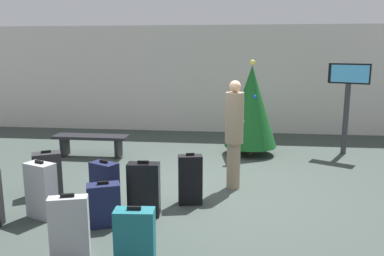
{
  "coord_description": "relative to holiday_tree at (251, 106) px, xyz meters",
  "views": [
    {
      "loc": [
        0.51,
        -6.3,
        2.31
      ],
      "look_at": [
        -0.32,
        0.77,
        0.9
      ],
      "focal_mm": 36.46,
      "sensor_mm": 36.0,
      "label": 1
    }
  ],
  "objects": [
    {
      "name": "suitcase_1",
      "position": [
        -1.6,
        -3.57,
        -0.72
      ],
      "size": [
        0.46,
        0.25,
        0.81
      ],
      "color": "black",
      "rests_on": "ground_plane"
    },
    {
      "name": "ground_plane",
      "position": [
        -0.82,
        -2.4,
        -1.1
      ],
      "size": [
        16.0,
        16.0,
        0.0
      ],
      "primitive_type": "plane",
      "color": "#38423D"
    },
    {
      "name": "waiting_bench",
      "position": [
        -3.51,
        -0.62,
        -0.74
      ],
      "size": [
        1.65,
        0.44,
        0.48
      ],
      "color": "black",
      "rests_on": "ground_plane"
    },
    {
      "name": "suitcase_3",
      "position": [
        -1.39,
        -4.83,
        -0.79
      ],
      "size": [
        0.45,
        0.26,
        0.66
      ],
      "color": "#19606B",
      "rests_on": "ground_plane"
    },
    {
      "name": "suitcase_0",
      "position": [
        -2.05,
        -3.97,
        -0.81
      ],
      "size": [
        0.49,
        0.38,
        0.62
      ],
      "color": "#141938",
      "rests_on": "ground_plane"
    },
    {
      "name": "suitcase_8",
      "position": [
        -2.15,
        -4.81,
        -0.74
      ],
      "size": [
        0.46,
        0.28,
        0.76
      ],
      "color": "#9EA0A5",
      "rests_on": "ground_plane"
    },
    {
      "name": "traveller_0",
      "position": [
        -0.35,
        -2.29,
        -0.12
      ],
      "size": [
        0.35,
        0.35,
        1.84
      ],
      "color": "gray",
      "rests_on": "ground_plane"
    },
    {
      "name": "suitcase_4",
      "position": [
        -3.01,
        -3.8,
        -0.71
      ],
      "size": [
        0.47,
        0.36,
        0.83
      ],
      "color": "#9EA0A5",
      "rests_on": "ground_plane"
    },
    {
      "name": "holiday_tree",
      "position": [
        0.0,
        0.0,
        0.0
      ],
      "size": [
        1.17,
        1.17,
        2.13
      ],
      "color": "#4C3319",
      "rests_on": "ground_plane"
    },
    {
      "name": "suitcase_2",
      "position": [
        -2.3,
        -3.21,
        -0.78
      ],
      "size": [
        0.48,
        0.39,
        0.69
      ],
      "color": "#141938",
      "rests_on": "ground_plane"
    },
    {
      "name": "flight_info_kiosk",
      "position": [
        2.13,
        0.31,
        0.32
      ],
      "size": [
        0.82,
        0.48,
        2.04
      ],
      "color": "#333338",
      "rests_on": "ground_plane"
    },
    {
      "name": "suitcase_7",
      "position": [
        -3.35,
        -2.94,
        -0.75
      ],
      "size": [
        0.51,
        0.44,
        0.74
      ],
      "color": "#232326",
      "rests_on": "ground_plane"
    },
    {
      "name": "back_wall",
      "position": [
        -0.82,
        2.5,
        0.41
      ],
      "size": [
        16.0,
        0.2,
        3.02
      ],
      "primitive_type": "cube",
      "color": "beige",
      "rests_on": "ground_plane"
    },
    {
      "name": "suitcase_5",
      "position": [
        -0.99,
        -3.07,
        -0.72
      ],
      "size": [
        0.39,
        0.26,
        0.81
      ],
      "color": "black",
      "rests_on": "ground_plane"
    }
  ]
}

